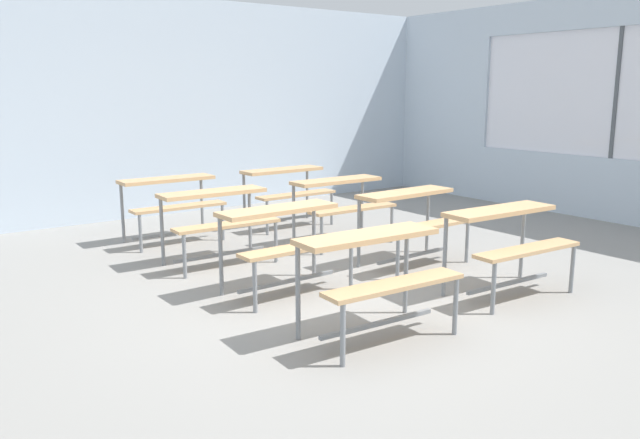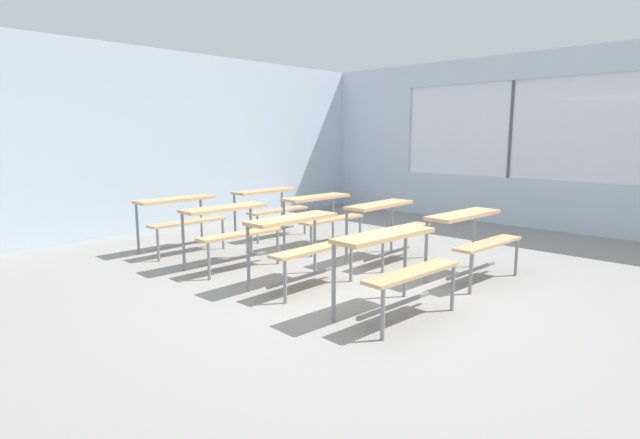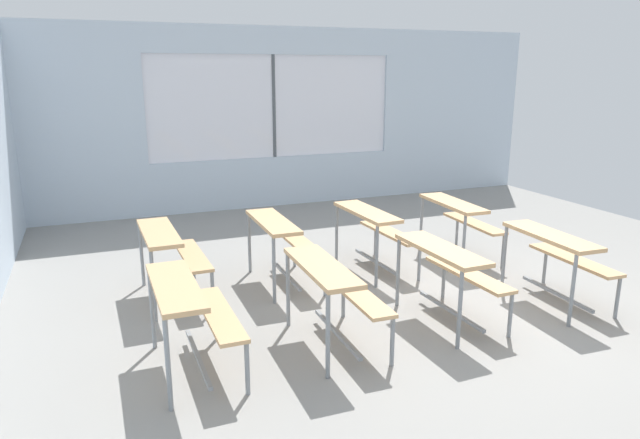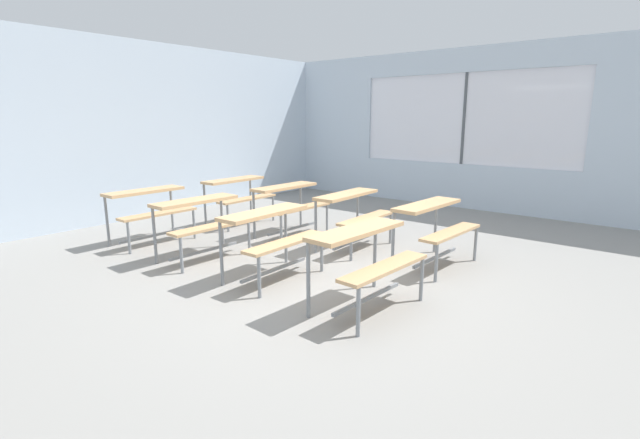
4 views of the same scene
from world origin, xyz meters
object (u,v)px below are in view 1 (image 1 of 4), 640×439
Objects in this scene: desk_bench_r0c1 at (509,231)px; desk_bench_r1c0 at (285,229)px; desk_bench_r2c1 at (342,195)px; desk_bench_r1c1 at (413,210)px; desk_bench_r3c1 at (287,183)px; desk_bench_r0c0 at (376,261)px; desk_bench_r2c0 at (218,209)px; desk_bench_r3c0 at (171,194)px.

desk_bench_r0c1 is 1.01× the size of desk_bench_r1c0.
desk_bench_r2c1 is at bearing 93.19° from desk_bench_r0c1.
desk_bench_r1c1 is 1.01× the size of desk_bench_r3c1.
desk_bench_r0c0 and desk_bench_r1c1 have the same top height.
desk_bench_r2c0 is 1.00× the size of desk_bench_r2c1.
desk_bench_r1c1 is at bearing -1.51° from desk_bench_r1c0.
desk_bench_r1c1 is (0.00, 1.18, 0.00)m from desk_bench_r0c1.
desk_bench_r3c0 is at bearing 90.82° from desk_bench_r2c0.
desk_bench_r0c0 is 1.56m from desk_bench_r0c1.
desk_bench_r0c1 is 1.18m from desk_bench_r1c1.
desk_bench_r0c0 is at bearing -122.23° from desk_bench_r2c1.
desk_bench_r0c1 is at bearing -88.73° from desk_bench_r2c1.
desk_bench_r3c0 is at bearing 116.45° from desk_bench_r0c1.
desk_bench_r0c1 is 1.02× the size of desk_bench_r3c1.
desk_bench_r3c0 is (-0.03, 2.38, 0.00)m from desk_bench_r1c0.
desk_bench_r1c1 is (1.53, -0.01, 0.00)m from desk_bench_r1c0.
desk_bench_r0c1 and desk_bench_r1c1 have the same top height.
desk_bench_r1c0 is at bearing -86.61° from desk_bench_r2c0.
desk_bench_r2c1 is (-0.02, 2.31, 0.00)m from desk_bench_r0c1.
desk_bench_r2c0 is at bearing 140.82° from desk_bench_r1c1.
desk_bench_r3c0 is (-1.54, 1.25, 0.00)m from desk_bench_r2c1.
desk_bench_r2c1 and desk_bench_r3c0 have the same top height.
desk_bench_r1c0 is 1.01× the size of desk_bench_r3c0.
desk_bench_r2c0 is at bearing -90.37° from desk_bench_r3c0.
desk_bench_r0c1 is 1.01× the size of desk_bench_r1c1.
desk_bench_r0c1 is 3.88m from desk_bench_r3c0.
desk_bench_r3c1 is (1.58, 1.13, 0.00)m from desk_bench_r2c0.
desk_bench_r2c0 is at bearing -145.32° from desk_bench_r3c1.
desk_bench_r2c1 is at bearing 88.94° from desk_bench_r1c1.
desk_bench_r1c1 is at bearing -35.85° from desk_bench_r2c0.
desk_bench_r2c1 is at bearing 59.72° from desk_bench_r0c0.
desk_bench_r2c1 is 1.01× the size of desk_bench_r3c0.
desk_bench_r3c1 is at bearing 69.02° from desk_bench_r0c0.
desk_bench_r1c0 is (-1.53, 1.18, 0.00)m from desk_bench_r0c1.
desk_bench_r1c1 is 1.97m from desk_bench_r2c0.
desk_bench_r0c1 is 2.84m from desk_bench_r2c0.
desk_bench_r0c1 is at bearing -66.21° from desk_bench_r3c0.
desk_bench_r0c0 is at bearing -174.83° from desk_bench_r0c1.
desk_bench_r1c0 and desk_bench_r3c0 have the same top height.
desk_bench_r3c0 is at bearing 121.22° from desk_bench_r1c1.
desk_bench_r2c0 is 1.94m from desk_bench_r3c1.
desk_bench_r1c1 is 2.32m from desk_bench_r3c1.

